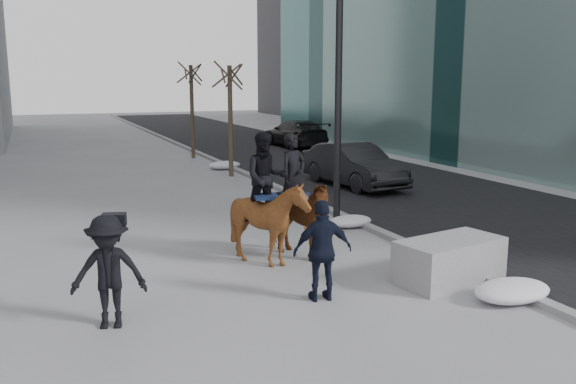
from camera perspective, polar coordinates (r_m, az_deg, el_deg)
name	(u,v)px	position (r m, az deg, el deg)	size (l,w,h in m)	color
ground	(313,281)	(11.62, 2.32, -8.30)	(120.00, 120.00, 0.00)	gray
road	(367,178)	(23.42, 7.44, 1.27)	(8.00, 90.00, 0.01)	black
curb	(270,184)	(21.70, -1.73, 0.76)	(0.25, 90.00, 0.12)	gray
planter	(449,260)	(11.85, 14.87, -6.20)	(2.04, 1.02, 0.82)	gray
car_near	(354,165)	(21.57, 6.16, 2.53)	(1.61, 4.62, 1.52)	black
car_far	(295,133)	(33.98, 0.70, 5.51)	(2.12, 5.22, 1.51)	black
tree_near	(230,115)	(23.68, -5.42, 7.14)	(1.20, 1.20, 4.72)	#372B21
tree_far	(192,107)	(29.45, -8.98, 7.87)	(1.20, 1.20, 4.87)	#34281E
mounted_left	(295,212)	(12.85, 0.69, -1.91)	(1.67, 2.24, 2.63)	#4B1D0F
mounted_right	(268,212)	(12.36, -1.87, -1.92)	(1.72, 1.86, 2.70)	#502310
feeder	(323,251)	(10.42, 3.26, -5.50)	(1.08, 0.93, 1.75)	black
camera_crew	(108,271)	(9.67, -16.45, -7.14)	(1.27, 0.93, 1.75)	black
lamppost	(340,28)	(15.82, 4.86, 15.02)	(0.25, 0.80, 9.09)	black
snow_piles	(320,207)	(17.31, 2.98, -1.41)	(1.44, 17.64, 0.36)	silver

